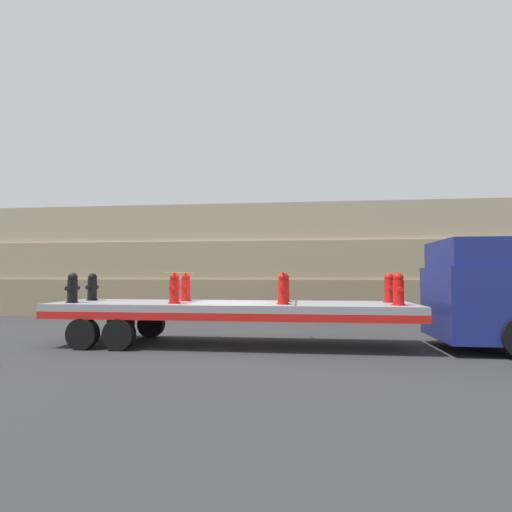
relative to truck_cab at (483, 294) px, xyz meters
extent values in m
plane|color=#2D2D30|center=(-6.83, 0.00, -1.48)|extent=(120.00, 120.00, 0.00)
cube|color=gray|center=(-6.83, 8.34, -0.58)|extent=(60.00, 3.00, 1.80)
cube|color=tan|center=(-6.83, 8.49, 1.22)|extent=(60.00, 3.00, 1.80)
cube|color=tan|center=(-6.83, 8.64, 3.02)|extent=(60.00, 3.00, 1.80)
cube|color=navy|center=(-0.06, 0.00, -0.24)|extent=(2.40, 2.54, 1.91)
cube|color=navy|center=(-0.30, 0.00, 1.08)|extent=(1.68, 2.33, 0.72)
cube|color=black|center=(0.60, 0.00, 0.14)|extent=(0.96, 2.23, 1.07)
cylinder|color=black|center=(0.36, 1.21, -0.96)|extent=(1.04, 0.28, 1.04)
cube|color=gray|center=(-6.83, 0.00, -0.38)|extent=(10.21, 2.47, 0.20)
cube|color=red|center=(-6.83, -1.19, -0.57)|extent=(10.21, 0.08, 0.20)
cube|color=red|center=(-6.83, 1.19, -0.57)|extent=(10.21, 0.08, 0.20)
cylinder|color=black|center=(-9.63, -1.13, -1.07)|extent=(0.83, 0.30, 0.83)
cylinder|color=black|center=(-9.63, 1.13, -1.07)|extent=(0.83, 0.30, 0.83)
cylinder|color=black|center=(-10.66, -1.13, -1.07)|extent=(0.83, 0.30, 0.83)
cylinder|color=black|center=(-10.66, 1.13, -1.07)|extent=(0.83, 0.30, 0.83)
cylinder|color=black|center=(-11.33, -0.54, -0.26)|extent=(0.35, 0.35, 0.03)
cylinder|color=black|center=(-11.33, -0.54, 0.05)|extent=(0.28, 0.28, 0.66)
sphere|color=black|center=(-11.33, -0.54, 0.44)|extent=(0.26, 0.26, 0.26)
cylinder|color=black|center=(-11.33, -0.76, 0.13)|extent=(0.12, 0.16, 0.12)
cylinder|color=black|center=(-11.33, -0.33, 0.13)|extent=(0.12, 0.16, 0.12)
cylinder|color=black|center=(-11.33, 0.54, -0.26)|extent=(0.35, 0.35, 0.03)
cylinder|color=black|center=(-11.33, 0.54, 0.05)|extent=(0.28, 0.28, 0.66)
sphere|color=black|center=(-11.33, 0.54, 0.44)|extent=(0.26, 0.26, 0.26)
cylinder|color=black|center=(-11.33, 0.33, 0.13)|extent=(0.12, 0.16, 0.12)
cylinder|color=black|center=(-11.33, 0.76, 0.13)|extent=(0.12, 0.16, 0.12)
cylinder|color=red|center=(-8.33, -0.54, -0.26)|extent=(0.35, 0.35, 0.03)
cylinder|color=red|center=(-8.33, -0.54, 0.05)|extent=(0.28, 0.28, 0.66)
sphere|color=red|center=(-8.33, -0.54, 0.44)|extent=(0.26, 0.26, 0.26)
cylinder|color=red|center=(-8.33, -0.76, 0.13)|extent=(0.12, 0.16, 0.12)
cylinder|color=red|center=(-8.33, -0.33, 0.13)|extent=(0.12, 0.16, 0.12)
cylinder|color=red|center=(-8.33, 0.54, -0.26)|extent=(0.35, 0.35, 0.03)
cylinder|color=red|center=(-8.33, 0.54, 0.05)|extent=(0.28, 0.28, 0.66)
sphere|color=red|center=(-8.33, 0.54, 0.44)|extent=(0.26, 0.26, 0.26)
cylinder|color=red|center=(-8.33, 0.33, 0.13)|extent=(0.12, 0.16, 0.12)
cylinder|color=red|center=(-8.33, 0.76, 0.13)|extent=(0.12, 0.16, 0.12)
cylinder|color=red|center=(-5.32, -0.54, -0.26)|extent=(0.35, 0.35, 0.03)
cylinder|color=red|center=(-5.32, -0.54, 0.05)|extent=(0.28, 0.28, 0.66)
sphere|color=red|center=(-5.32, -0.54, 0.44)|extent=(0.26, 0.26, 0.26)
cylinder|color=red|center=(-5.32, -0.76, 0.13)|extent=(0.12, 0.16, 0.12)
cylinder|color=red|center=(-5.32, -0.33, 0.13)|extent=(0.12, 0.16, 0.12)
cylinder|color=red|center=(-5.32, 0.54, -0.26)|extent=(0.35, 0.35, 0.03)
cylinder|color=red|center=(-5.32, 0.54, 0.05)|extent=(0.28, 0.28, 0.66)
sphere|color=red|center=(-5.32, 0.54, 0.44)|extent=(0.26, 0.26, 0.26)
cylinder|color=red|center=(-5.32, 0.33, 0.13)|extent=(0.12, 0.16, 0.12)
cylinder|color=red|center=(-5.32, 0.76, 0.13)|extent=(0.12, 0.16, 0.12)
cylinder|color=red|center=(-2.32, -0.54, -0.26)|extent=(0.35, 0.35, 0.03)
cylinder|color=red|center=(-2.32, -0.54, 0.05)|extent=(0.28, 0.28, 0.66)
sphere|color=red|center=(-2.32, -0.54, 0.44)|extent=(0.26, 0.26, 0.26)
cylinder|color=red|center=(-2.32, -0.76, 0.13)|extent=(0.12, 0.16, 0.12)
cylinder|color=red|center=(-2.32, -0.33, 0.13)|extent=(0.12, 0.16, 0.12)
cylinder|color=red|center=(-2.32, 0.54, -0.26)|extent=(0.35, 0.35, 0.03)
cylinder|color=red|center=(-2.32, 0.54, 0.05)|extent=(0.28, 0.28, 0.66)
sphere|color=red|center=(-2.32, 0.54, 0.44)|extent=(0.26, 0.26, 0.26)
cylinder|color=red|center=(-2.32, 0.33, 0.13)|extent=(0.12, 0.16, 0.12)
cylinder|color=red|center=(-2.32, 0.76, 0.13)|extent=(0.12, 0.16, 0.12)
cube|color=yellow|center=(-8.33, 0.00, 0.58)|extent=(0.05, 2.67, 0.01)
cube|color=yellow|center=(-5.32, 0.00, 0.58)|extent=(0.05, 2.67, 0.01)
camera|label=1|loc=(-4.82, -11.30, 0.47)|focal=28.00mm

